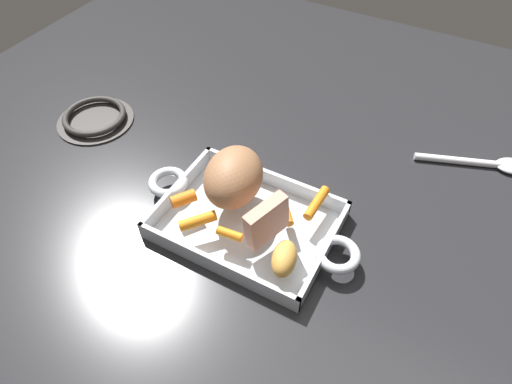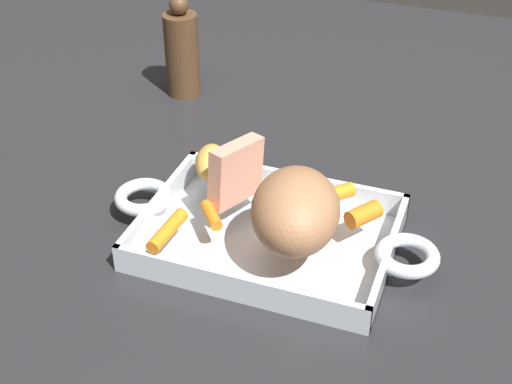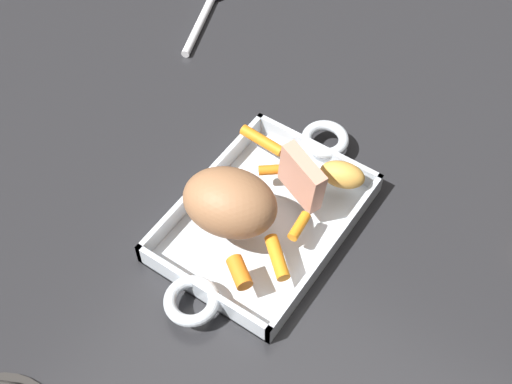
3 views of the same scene
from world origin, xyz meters
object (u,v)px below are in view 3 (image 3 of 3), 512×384
at_px(roasting_dish, 264,219).
at_px(baby_carrot_southeast, 298,228).
at_px(pork_roast, 230,202).
at_px(baby_carrot_center_left, 274,170).
at_px(serving_spoon, 209,4).
at_px(baby_carrot_southwest, 277,257).
at_px(baby_carrot_northeast, 262,140).
at_px(roast_slice_thick, 302,178).
at_px(potato_whole, 342,175).
at_px(baby_carrot_short, 239,272).

xyz_separation_m(roasting_dish, baby_carrot_southeast, (0.00, 0.06, 0.03)).
xyz_separation_m(pork_roast, baby_carrot_center_left, (-0.10, 0.00, -0.03)).
distance_m(roasting_dish, serving_spoon, 0.49).
xyz_separation_m(baby_carrot_center_left, baby_carrot_southeast, (0.06, 0.08, -0.00)).
relative_size(baby_carrot_southwest, baby_carrot_northeast, 0.88).
xyz_separation_m(roast_slice_thick, baby_carrot_southwest, (0.11, 0.03, -0.03)).
distance_m(baby_carrot_northeast, potato_whole, 0.13).
height_order(roast_slice_thick, baby_carrot_southwest, roast_slice_thick).
distance_m(roasting_dish, baby_carrot_northeast, 0.12).
height_order(baby_carrot_center_left, baby_carrot_southeast, same).
xyz_separation_m(pork_roast, baby_carrot_northeast, (-0.14, -0.04, -0.03)).
relative_size(roasting_dish, pork_roast, 3.12).
bearing_deg(baby_carrot_southeast, baby_carrot_southwest, 3.17).
height_order(pork_roast, baby_carrot_short, pork_roast).
height_order(roast_slice_thick, baby_carrot_northeast, roast_slice_thick).
height_order(baby_carrot_southwest, baby_carrot_short, baby_carrot_short).
relative_size(pork_roast, baby_carrot_northeast, 1.81).
relative_size(roast_slice_thick, potato_whole, 1.17).
distance_m(baby_carrot_center_left, baby_carrot_southeast, 0.10).
distance_m(baby_carrot_southwest, baby_carrot_northeast, 0.20).
bearing_deg(baby_carrot_center_left, baby_carrot_northeast, -128.09).
bearing_deg(potato_whole, baby_carrot_northeast, -88.58).
bearing_deg(potato_whole, baby_carrot_southwest, -1.57).
relative_size(roasting_dish, baby_carrot_southwest, 6.45).
distance_m(roast_slice_thick, serving_spoon, 0.48).
bearing_deg(roasting_dish, baby_carrot_center_left, -158.39).
bearing_deg(pork_roast, baby_carrot_center_left, 178.35).
distance_m(baby_carrot_center_left, serving_spoon, 0.43).
bearing_deg(roast_slice_thick, roasting_dish, -27.82).
bearing_deg(baby_carrot_northeast, baby_carrot_southwest, 39.65).
height_order(roast_slice_thick, baby_carrot_center_left, roast_slice_thick).
xyz_separation_m(roast_slice_thick, baby_carrot_northeast, (-0.05, -0.10, -0.03)).
bearing_deg(baby_carrot_southeast, potato_whole, 175.89).
distance_m(pork_roast, potato_whole, 0.17).
height_order(baby_carrot_short, potato_whole, potato_whole).
height_order(baby_carrot_center_left, serving_spoon, baby_carrot_center_left).
bearing_deg(roasting_dish, potato_whole, 147.42).
distance_m(pork_roast, baby_carrot_northeast, 0.15).
height_order(baby_carrot_short, serving_spoon, baby_carrot_short).
bearing_deg(baby_carrot_center_left, roasting_dish, 21.61).
distance_m(roast_slice_thick, baby_carrot_center_left, 0.06).
bearing_deg(baby_carrot_southwest, baby_carrot_northeast, -140.35).
xyz_separation_m(baby_carrot_southwest, baby_carrot_southeast, (-0.06, -0.00, -0.00)).
xyz_separation_m(baby_carrot_southwest, baby_carrot_short, (0.05, -0.03, 0.00)).
xyz_separation_m(roast_slice_thick, baby_carrot_center_left, (-0.01, -0.05, -0.03)).
bearing_deg(potato_whole, baby_carrot_short, -8.64).
bearing_deg(serving_spoon, pork_roast, -159.43).
height_order(roast_slice_thick, baby_carrot_southeast, roast_slice_thick).
height_order(baby_carrot_southwest, serving_spoon, baby_carrot_southwest).
bearing_deg(baby_carrot_southwest, baby_carrot_southeast, -176.83).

